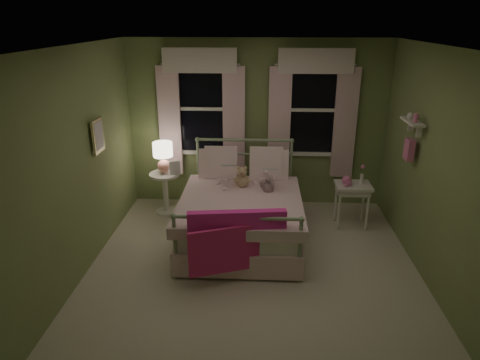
# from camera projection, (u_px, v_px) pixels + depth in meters

# --- Properties ---
(room_shell) EXTENTS (4.20, 4.20, 4.20)m
(room_shell) POSITION_uv_depth(u_px,v_px,m) (254.00, 170.00, 4.71)
(room_shell) COLOR beige
(room_shell) RESTS_ON ground
(bed) EXTENTS (1.58, 2.04, 1.18)m
(bed) POSITION_uv_depth(u_px,v_px,m) (241.00, 213.00, 5.80)
(bed) COLOR white
(bed) RESTS_ON ground
(pink_throw) EXTENTS (1.10, 0.41, 0.71)m
(pink_throw) POSITION_uv_depth(u_px,v_px,m) (237.00, 234.00, 4.76)
(pink_throw) COLOR #E82DA0
(pink_throw) RESTS_ON bed
(child_left) EXTENTS (0.28, 0.20, 0.70)m
(child_left) POSITION_uv_depth(u_px,v_px,m) (223.00, 166.00, 6.02)
(child_left) COLOR #F7D1DD
(child_left) RESTS_ON bed
(child_right) EXTENTS (0.42, 0.35, 0.76)m
(child_right) POSITION_uv_depth(u_px,v_px,m) (263.00, 164.00, 5.98)
(child_right) COLOR #F7D1DD
(child_right) RESTS_ON bed
(book_left) EXTENTS (0.20, 0.12, 0.26)m
(book_left) POSITION_uv_depth(u_px,v_px,m) (221.00, 168.00, 5.77)
(book_left) COLOR beige
(book_left) RESTS_ON child_left
(book_right) EXTENTS (0.20, 0.13, 0.26)m
(book_right) POSITION_uv_depth(u_px,v_px,m) (263.00, 172.00, 5.76)
(book_right) COLOR beige
(book_right) RESTS_ON child_right
(teddy_bear) EXTENTS (0.23, 0.19, 0.31)m
(teddy_bear) POSITION_uv_depth(u_px,v_px,m) (242.00, 178.00, 5.90)
(teddy_bear) COLOR tan
(teddy_bear) RESTS_ON bed
(nightstand_left) EXTENTS (0.46, 0.46, 0.65)m
(nightstand_left) POSITION_uv_depth(u_px,v_px,m) (165.00, 187.00, 6.59)
(nightstand_left) COLOR white
(nightstand_left) RESTS_ON ground
(table_lamp) EXTENTS (0.29, 0.29, 0.47)m
(table_lamp) POSITION_uv_depth(u_px,v_px,m) (163.00, 154.00, 6.39)
(table_lamp) COLOR pink
(table_lamp) RESTS_ON nightstand_left
(book_nightstand) EXTENTS (0.19, 0.24, 0.02)m
(book_nightstand) POSITION_uv_depth(u_px,v_px,m) (170.00, 175.00, 6.42)
(book_nightstand) COLOR beige
(book_nightstand) RESTS_ON nightstand_left
(nightstand_right) EXTENTS (0.50, 0.40, 0.64)m
(nightstand_right) POSITION_uv_depth(u_px,v_px,m) (353.00, 191.00, 6.11)
(nightstand_right) COLOR white
(nightstand_right) RESTS_ON ground
(pink_toy) EXTENTS (0.14, 0.19, 0.14)m
(pink_toy) POSITION_uv_depth(u_px,v_px,m) (347.00, 180.00, 6.06)
(pink_toy) COLOR pink
(pink_toy) RESTS_ON nightstand_right
(bud_vase) EXTENTS (0.06, 0.06, 0.28)m
(bud_vase) POSITION_uv_depth(u_px,v_px,m) (362.00, 174.00, 6.07)
(bud_vase) COLOR white
(bud_vase) RESTS_ON nightstand_right
(window_left) EXTENTS (1.34, 0.13, 1.96)m
(window_left) POSITION_uv_depth(u_px,v_px,m) (201.00, 105.00, 6.53)
(window_left) COLOR black
(window_left) RESTS_ON room_shell
(window_right) EXTENTS (1.34, 0.13, 1.96)m
(window_right) POSITION_uv_depth(u_px,v_px,m) (313.00, 106.00, 6.45)
(window_right) COLOR black
(window_right) RESTS_ON room_shell
(wall_shelf) EXTENTS (0.15, 0.50, 0.60)m
(wall_shelf) POSITION_uv_depth(u_px,v_px,m) (411.00, 136.00, 5.20)
(wall_shelf) COLOR white
(wall_shelf) RESTS_ON room_shell
(framed_picture) EXTENTS (0.03, 0.32, 0.42)m
(framed_picture) POSITION_uv_depth(u_px,v_px,m) (98.00, 136.00, 5.29)
(framed_picture) COLOR beige
(framed_picture) RESTS_ON room_shell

